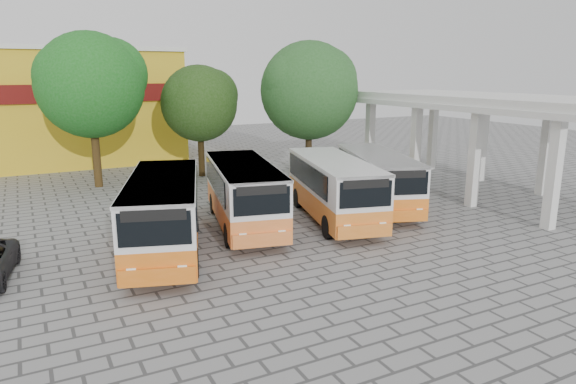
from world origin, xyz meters
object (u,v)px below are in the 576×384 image
bus_centre_right (334,185)px  bus_far_right (378,177)px  bus_centre_left (244,191)px  bus_far_left (164,210)px

bus_centre_right → bus_far_right: bearing=29.7°
bus_far_right → bus_centre_left: bearing=-160.5°
bus_far_left → bus_far_right: bearing=26.3°
bus_far_right → bus_centre_right: bearing=-144.8°
bus_centre_left → bus_centre_right: bearing=0.3°
bus_far_left → bus_centre_left: 4.25m
bus_far_left → bus_centre_right: size_ratio=1.03×
bus_centre_left → bus_far_right: (7.11, -0.04, -0.04)m
bus_centre_left → bus_far_right: bus_centre_left is taller
bus_centre_right → bus_far_right: 3.19m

